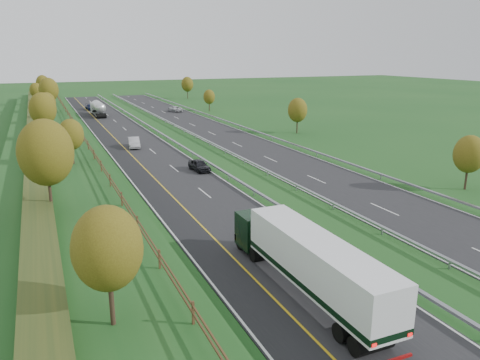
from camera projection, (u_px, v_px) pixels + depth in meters
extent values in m
plane|color=#1A491A|center=(203.00, 153.00, 70.25)|extent=(400.00, 400.00, 0.00)
cube|color=black|center=(143.00, 151.00, 71.61)|extent=(10.50, 200.00, 0.04)
cube|color=black|center=(242.00, 143.00, 77.94)|extent=(10.50, 200.00, 0.04)
cube|color=black|center=(118.00, 153.00, 70.17)|extent=(3.00, 200.00, 0.04)
cube|color=silver|center=(109.00, 153.00, 69.66)|extent=(0.15, 200.00, 0.01)
cube|color=gold|center=(128.00, 152.00, 70.73)|extent=(0.15, 200.00, 0.01)
cube|color=silver|center=(175.00, 148.00, 73.53)|extent=(0.15, 200.00, 0.01)
cube|color=silver|center=(213.00, 145.00, 75.99)|extent=(0.15, 200.00, 0.01)
cube|color=silver|center=(269.00, 141.00, 79.86)|extent=(0.15, 200.00, 0.01)
cube|color=silver|center=(333.00, 296.00, 28.68)|extent=(0.15, 4.00, 0.01)
cube|color=silver|center=(252.00, 230.00, 39.31)|extent=(0.15, 4.00, 0.01)
cube|color=silver|center=(384.00, 209.00, 44.68)|extent=(0.15, 4.00, 0.01)
cube|color=silver|center=(204.00, 193.00, 49.94)|extent=(0.15, 4.00, 0.01)
cube|color=silver|center=(316.00, 179.00, 55.31)|extent=(0.15, 4.00, 0.01)
cube|color=silver|center=(174.00, 168.00, 60.56)|extent=(0.15, 4.00, 0.01)
cube|color=silver|center=(270.00, 159.00, 65.93)|extent=(0.15, 4.00, 0.01)
cube|color=silver|center=(153.00, 151.00, 71.19)|extent=(0.15, 4.00, 0.01)
cube|color=silver|center=(237.00, 144.00, 76.56)|extent=(0.15, 4.00, 0.01)
cube|color=silver|center=(137.00, 138.00, 81.82)|extent=(0.15, 4.00, 0.01)
cube|color=silver|center=(212.00, 133.00, 87.19)|extent=(0.15, 4.00, 0.01)
cube|color=silver|center=(125.00, 129.00, 92.45)|extent=(0.15, 4.00, 0.01)
cube|color=silver|center=(192.00, 125.00, 97.82)|extent=(0.15, 4.00, 0.01)
cube|color=silver|center=(115.00, 121.00, 103.07)|extent=(0.15, 4.00, 0.01)
cube|color=silver|center=(176.00, 118.00, 108.45)|extent=(0.15, 4.00, 0.01)
cube|color=silver|center=(107.00, 115.00, 113.70)|extent=(0.15, 4.00, 0.01)
cube|color=silver|center=(163.00, 112.00, 119.07)|extent=(0.15, 4.00, 0.01)
cube|color=silver|center=(100.00, 109.00, 124.33)|extent=(0.15, 4.00, 0.01)
cube|color=silver|center=(152.00, 107.00, 129.70)|extent=(0.15, 4.00, 0.01)
cube|color=silver|center=(95.00, 105.00, 134.96)|extent=(0.15, 4.00, 0.01)
cube|color=silver|center=(143.00, 103.00, 140.33)|extent=(0.15, 4.00, 0.01)
cube|color=silver|center=(90.00, 101.00, 145.59)|extent=(0.15, 4.00, 0.01)
cube|color=silver|center=(135.00, 100.00, 150.96)|extent=(0.15, 4.00, 0.01)
cube|color=silver|center=(86.00, 98.00, 156.21)|extent=(0.15, 4.00, 0.01)
cube|color=silver|center=(128.00, 97.00, 161.58)|extent=(0.15, 4.00, 0.01)
cube|color=#1A491A|center=(51.00, 151.00, 66.36)|extent=(12.00, 200.00, 2.00)
cube|color=#2B3D19|center=(35.00, 142.00, 65.19)|extent=(2.20, 180.00, 1.10)
cube|color=#422B19|center=(84.00, 138.00, 67.68)|extent=(0.08, 184.00, 0.10)
cube|color=#422B19|center=(83.00, 136.00, 67.58)|extent=(0.08, 184.00, 0.10)
cube|color=#422B19|center=(193.00, 313.00, 22.06)|extent=(0.12, 0.12, 1.20)
cube|color=#422B19|center=(160.00, 259.00, 27.81)|extent=(0.12, 0.12, 1.20)
cube|color=#422B19|center=(137.00, 224.00, 33.57)|extent=(0.12, 0.12, 1.20)
cube|color=#422B19|center=(122.00, 199.00, 39.33)|extent=(0.12, 0.12, 1.20)
cube|color=#422B19|center=(110.00, 180.00, 45.09)|extent=(0.12, 0.12, 1.20)
cube|color=#422B19|center=(101.00, 166.00, 50.84)|extent=(0.12, 0.12, 1.20)
cube|color=#422B19|center=(94.00, 155.00, 56.60)|extent=(0.12, 0.12, 1.20)
cube|color=#422B19|center=(88.00, 145.00, 62.36)|extent=(0.12, 0.12, 1.20)
cube|color=#422B19|center=(83.00, 137.00, 68.11)|extent=(0.12, 0.12, 1.20)
cube|color=#422B19|center=(79.00, 131.00, 73.87)|extent=(0.12, 0.12, 1.20)
cube|color=#422B19|center=(76.00, 125.00, 79.63)|extent=(0.12, 0.12, 1.20)
cube|color=#422B19|center=(73.00, 120.00, 85.38)|extent=(0.12, 0.12, 1.20)
cube|color=#422B19|center=(70.00, 116.00, 91.14)|extent=(0.12, 0.12, 1.20)
cube|color=#422B19|center=(68.00, 113.00, 96.90)|extent=(0.12, 0.12, 1.20)
cube|color=#422B19|center=(66.00, 109.00, 102.65)|extent=(0.12, 0.12, 1.20)
cube|color=#422B19|center=(64.00, 106.00, 108.41)|extent=(0.12, 0.12, 1.20)
cube|color=#422B19|center=(62.00, 104.00, 114.17)|extent=(0.12, 0.12, 1.20)
cube|color=#422B19|center=(60.00, 101.00, 119.92)|extent=(0.12, 0.12, 1.20)
cube|color=#422B19|center=(59.00, 99.00, 125.68)|extent=(0.12, 0.12, 1.20)
cube|color=#422B19|center=(58.00, 97.00, 131.44)|extent=(0.12, 0.12, 1.20)
cube|color=#422B19|center=(57.00, 95.00, 137.19)|extent=(0.12, 0.12, 1.20)
cube|color=#422B19|center=(56.00, 94.00, 142.95)|extent=(0.12, 0.12, 1.20)
cube|color=#422B19|center=(55.00, 92.00, 148.71)|extent=(0.12, 0.12, 1.20)
cube|color=#92949A|center=(179.00, 144.00, 73.63)|extent=(0.32, 200.00, 0.18)
cube|color=#92949A|center=(391.00, 279.00, 30.33)|extent=(0.10, 0.14, 0.56)
cube|color=#92949A|center=(330.00, 241.00, 36.53)|extent=(0.10, 0.14, 0.56)
cube|color=#92949A|center=(287.00, 214.00, 42.73)|extent=(0.10, 0.14, 0.56)
cube|color=#92949A|center=(254.00, 193.00, 48.93)|extent=(0.10, 0.14, 0.56)
cube|color=#92949A|center=(229.00, 178.00, 55.13)|extent=(0.10, 0.14, 0.56)
cube|color=#92949A|center=(209.00, 165.00, 61.32)|extent=(0.10, 0.14, 0.56)
cube|color=#92949A|center=(193.00, 155.00, 67.52)|extent=(0.10, 0.14, 0.56)
cube|color=#92949A|center=(179.00, 146.00, 73.72)|extent=(0.10, 0.14, 0.56)
cube|color=#92949A|center=(167.00, 139.00, 79.92)|extent=(0.10, 0.14, 0.56)
cube|color=#92949A|center=(158.00, 133.00, 86.12)|extent=(0.10, 0.14, 0.56)
cube|color=#92949A|center=(149.00, 128.00, 92.32)|extent=(0.10, 0.14, 0.56)
cube|color=#92949A|center=(142.00, 123.00, 98.52)|extent=(0.10, 0.14, 0.56)
cube|color=#92949A|center=(135.00, 119.00, 104.72)|extent=(0.10, 0.14, 0.56)
cube|color=#92949A|center=(129.00, 115.00, 110.92)|extent=(0.10, 0.14, 0.56)
cube|color=#92949A|center=(124.00, 112.00, 117.12)|extent=(0.10, 0.14, 0.56)
cube|color=#92949A|center=(119.00, 109.00, 123.32)|extent=(0.10, 0.14, 0.56)
cube|color=#92949A|center=(115.00, 106.00, 129.52)|extent=(0.10, 0.14, 0.56)
cube|color=#92949A|center=(111.00, 104.00, 135.72)|extent=(0.10, 0.14, 0.56)
cube|color=#92949A|center=(108.00, 102.00, 141.92)|extent=(0.10, 0.14, 0.56)
cube|color=#92949A|center=(104.00, 100.00, 148.12)|extent=(0.10, 0.14, 0.56)
cube|color=#92949A|center=(101.00, 98.00, 154.32)|extent=(0.10, 0.14, 0.56)
cube|color=#92949A|center=(99.00, 96.00, 160.52)|extent=(0.10, 0.14, 0.56)
cube|color=#92949A|center=(209.00, 142.00, 75.59)|extent=(0.32, 200.00, 0.18)
cube|color=#92949A|center=(450.00, 265.00, 32.28)|extent=(0.10, 0.14, 0.56)
cube|color=#92949A|center=(382.00, 231.00, 38.48)|extent=(0.10, 0.14, 0.56)
cube|color=#92949A|center=(333.00, 207.00, 44.68)|extent=(0.10, 0.14, 0.56)
cube|color=#92949A|center=(296.00, 188.00, 50.88)|extent=(0.10, 0.14, 0.56)
cube|color=#92949A|center=(268.00, 173.00, 57.08)|extent=(0.10, 0.14, 0.56)
cube|color=#92949A|center=(244.00, 162.00, 63.28)|extent=(0.10, 0.14, 0.56)
cube|color=#92949A|center=(225.00, 152.00, 69.48)|extent=(0.10, 0.14, 0.56)
cube|color=#92949A|center=(209.00, 144.00, 75.68)|extent=(0.10, 0.14, 0.56)
cube|color=#92949A|center=(196.00, 137.00, 81.88)|extent=(0.10, 0.14, 0.56)
cube|color=#92949A|center=(184.00, 131.00, 88.08)|extent=(0.10, 0.14, 0.56)
cube|color=#92949A|center=(174.00, 126.00, 94.28)|extent=(0.10, 0.14, 0.56)
cube|color=#92949A|center=(165.00, 122.00, 100.48)|extent=(0.10, 0.14, 0.56)
cube|color=#92949A|center=(157.00, 118.00, 106.68)|extent=(0.10, 0.14, 0.56)
cube|color=#92949A|center=(150.00, 114.00, 112.88)|extent=(0.10, 0.14, 0.56)
cube|color=#92949A|center=(144.00, 111.00, 119.08)|extent=(0.10, 0.14, 0.56)
cube|color=#92949A|center=(139.00, 108.00, 125.28)|extent=(0.10, 0.14, 0.56)
cube|color=#92949A|center=(133.00, 106.00, 131.48)|extent=(0.10, 0.14, 0.56)
cube|color=#92949A|center=(129.00, 103.00, 137.68)|extent=(0.10, 0.14, 0.56)
cube|color=#92949A|center=(125.00, 101.00, 143.88)|extent=(0.10, 0.14, 0.56)
cube|color=#92949A|center=(121.00, 99.00, 150.07)|extent=(0.10, 0.14, 0.56)
cube|color=#92949A|center=(117.00, 97.00, 156.27)|extent=(0.10, 0.14, 0.56)
cube|color=#92949A|center=(114.00, 96.00, 162.47)|extent=(0.10, 0.14, 0.56)
cube|color=#92949A|center=(273.00, 137.00, 80.00)|extent=(0.32, 200.00, 0.18)
cube|color=#92949A|center=(381.00, 177.00, 55.29)|extent=(0.10, 0.14, 0.56)
cube|color=#92949A|center=(317.00, 155.00, 67.69)|extent=(0.10, 0.14, 0.56)
cube|color=#92949A|center=(273.00, 139.00, 80.09)|extent=(0.10, 0.14, 0.56)
cube|color=#92949A|center=(240.00, 127.00, 92.49)|extent=(0.10, 0.14, 0.56)
cube|color=#92949A|center=(215.00, 119.00, 104.89)|extent=(0.10, 0.14, 0.56)
cube|color=#92949A|center=(196.00, 112.00, 117.29)|extent=(0.10, 0.14, 0.56)
cube|color=#92949A|center=(180.00, 106.00, 129.69)|extent=(0.10, 0.14, 0.56)
cube|color=#92949A|center=(167.00, 102.00, 142.09)|extent=(0.10, 0.14, 0.56)
cube|color=#92949A|center=(156.00, 98.00, 154.49)|extent=(0.10, 0.14, 0.56)
cube|color=#92949A|center=(147.00, 94.00, 166.89)|extent=(0.10, 0.14, 0.56)
cylinder|color=#2D2116|center=(112.00, 301.00, 21.88)|extent=(0.24, 0.24, 2.43)
ellipsoid|color=#4C4210|center=(107.00, 248.00, 21.18)|extent=(3.24, 3.24, 4.05)
cylinder|color=#2D2116|center=(50.00, 195.00, 36.96)|extent=(0.24, 0.24, 3.15)
ellipsoid|color=#4C4210|center=(46.00, 153.00, 36.06)|extent=(4.20, 4.20, 5.25)
cylinder|color=#2D2116|center=(73.00, 155.00, 54.19)|extent=(0.24, 0.24, 2.16)
ellipsoid|color=#4C4210|center=(71.00, 134.00, 53.56)|extent=(2.88, 2.88, 3.60)
cylinder|color=#2D2116|center=(45.00, 130.00, 69.07)|extent=(0.24, 0.24, 2.88)
ellipsoid|color=#4C4210|center=(43.00, 109.00, 68.24)|extent=(3.84, 3.84, 4.80)
cylinder|color=#2D2116|center=(48.00, 117.00, 85.47)|extent=(0.24, 0.24, 2.34)
ellipsoid|color=#4C4210|center=(47.00, 103.00, 84.80)|extent=(3.12, 3.12, 3.90)
cylinder|color=#2D2116|center=(50.00, 105.00, 101.70)|extent=(0.24, 0.24, 3.06)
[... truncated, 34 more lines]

